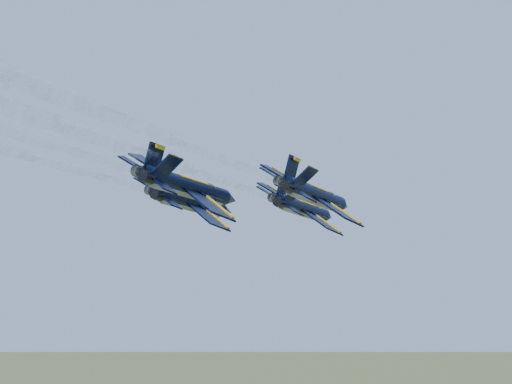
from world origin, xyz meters
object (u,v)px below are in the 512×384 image
at_px(jet_lead, 304,208).
at_px(jet_right, 316,195).
at_px(jet_slot, 190,187).
at_px(jet_left, 192,202).

height_order(jet_lead, jet_right, same).
bearing_deg(jet_slot, jet_lead, 91.41).
bearing_deg(jet_lead, jet_left, -119.03).
bearing_deg(jet_slot, jet_right, 59.39).
distance_m(jet_lead, jet_right, 16.92).
distance_m(jet_left, jet_slot, 16.04).
distance_m(jet_lead, jet_slot, 28.03).
distance_m(jet_right, jet_slot, 15.69).
xyz_separation_m(jet_right, jet_slot, (-9.59, -12.42, 0.00)).
xyz_separation_m(jet_lead, jet_slot, (-2.76, -27.90, 0.00)).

